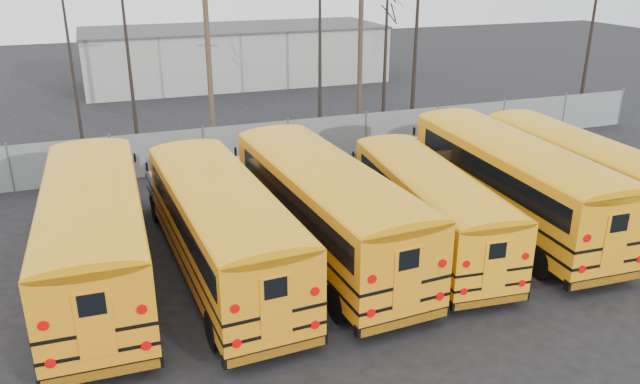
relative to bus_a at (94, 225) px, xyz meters
name	(u,v)px	position (x,y,z in m)	size (l,w,h in m)	color
ground	(403,275)	(8.80, -2.63, -1.93)	(120.00, 120.00, 0.00)	black
fence	(288,141)	(8.80, 9.37, -0.93)	(40.00, 0.04, 2.00)	gray
distant_building	(236,55)	(10.80, 29.37, 0.07)	(22.00, 8.00, 4.00)	#A2A19D
bus_a	(94,225)	(0.00, 0.00, 0.00)	(2.95, 11.86, 3.30)	black
bus_b	(220,220)	(3.55, -0.72, -0.07)	(3.27, 11.51, 3.18)	black
bus_c	(322,200)	(6.93, -0.45, 0.00)	(3.50, 11.95, 3.30)	black
bus_d	(427,200)	(10.42, -0.98, -0.26)	(3.23, 10.36, 2.86)	black
bus_e	(509,175)	(14.03, -0.46, 0.01)	(3.18, 11.98, 3.32)	black
bus_f	(571,163)	(17.56, 0.48, -0.23)	(2.63, 10.46, 2.91)	black
utility_pole_left	(209,59)	(5.96, 13.30, 2.45)	(1.52, 0.27, 8.54)	#4E3D2C
utility_pole_right	(360,54)	(13.93, 12.88, 2.36)	(1.49, 0.32, 8.35)	#433026
tree_0	(66,28)	(-0.43, 14.61, 4.07)	(0.26, 0.26, 12.00)	black
tree_1	(124,17)	(2.24, 14.96, 4.46)	(0.26, 0.26, 12.78)	black
tree_2	(320,22)	(11.25, 11.73, 4.21)	(0.26, 0.26, 12.28)	black
tree_3	(386,35)	(15.83, 13.76, 3.18)	(0.26, 0.26, 10.23)	black
tree_4	(418,7)	(18.50, 15.25, 4.46)	(0.26, 0.26, 12.79)	black
tree_5	(593,18)	(27.93, 11.61, 3.87)	(0.26, 0.26, 11.60)	black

